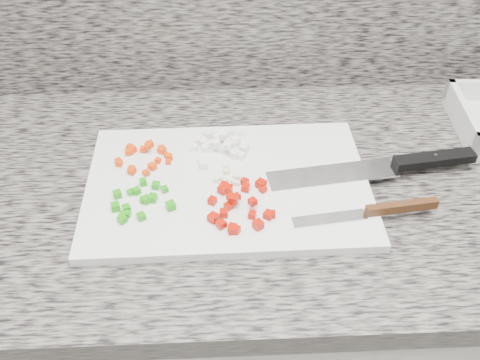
% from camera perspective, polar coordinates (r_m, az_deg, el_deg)
% --- Properties ---
extents(cabinet, '(3.92, 0.62, 0.86)m').
position_cam_1_polar(cabinet, '(1.30, 3.64, -15.45)').
color(cabinet, silver).
rests_on(cabinet, ground).
extents(countertop, '(3.96, 0.64, 0.04)m').
position_cam_1_polar(countertop, '(0.95, 4.79, -0.51)').
color(countertop, '#67625B').
rests_on(countertop, cabinet).
extents(cutting_board, '(0.48, 0.32, 0.02)m').
position_cam_1_polar(cutting_board, '(0.91, -1.32, -0.52)').
color(cutting_board, silver).
rests_on(cutting_board, countertop).
extents(carrot_pile, '(0.10, 0.09, 0.02)m').
position_cam_1_polar(carrot_pile, '(0.96, -10.12, 2.48)').
color(carrot_pile, '#DC3804').
rests_on(carrot_pile, cutting_board).
extents(onion_pile, '(0.10, 0.11, 0.02)m').
position_cam_1_polar(onion_pile, '(0.97, -2.19, 3.80)').
color(onion_pile, white).
rests_on(onion_pile, cutting_board).
extents(green_pepper_pile, '(0.11, 0.10, 0.01)m').
position_cam_1_polar(green_pepper_pile, '(0.87, -10.70, -2.25)').
color(green_pepper_pile, '#1C900D').
rests_on(green_pepper_pile, cutting_board).
extents(red_pepper_pile, '(0.11, 0.12, 0.02)m').
position_cam_1_polar(red_pepper_pile, '(0.85, -0.14, -2.57)').
color(red_pepper_pile, '#AF1002').
rests_on(red_pepper_pile, cutting_board).
extents(garlic_pile, '(0.05, 0.05, 0.01)m').
position_cam_1_polar(garlic_pile, '(0.90, -1.23, 0.31)').
color(garlic_pile, beige).
rests_on(garlic_pile, cutting_board).
extents(chef_knife, '(0.37, 0.09, 0.02)m').
position_cam_1_polar(chef_knife, '(0.97, 16.68, 1.61)').
color(chef_knife, silver).
rests_on(chef_knife, cutting_board).
extents(paring_knife, '(0.24, 0.05, 0.02)m').
position_cam_1_polar(paring_knife, '(0.87, 15.07, -3.09)').
color(paring_knife, silver).
rests_on(paring_knife, cutting_board).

